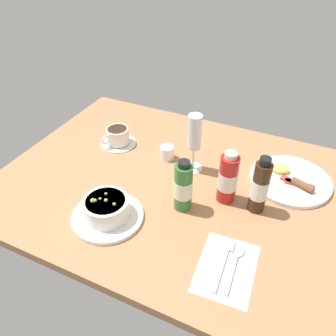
{
  "coord_description": "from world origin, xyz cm",
  "views": [
    {
      "loc": [
        34.97,
        -76.83,
        70.89
      ],
      "look_at": [
        -0.64,
        -1.01,
        5.78
      ],
      "focal_mm": 36.17,
      "sensor_mm": 36.0,
      "label": 1
    }
  ],
  "objects_px": {
    "cutlery_setting": "(227,266)",
    "sauce_bottle_green": "(183,187)",
    "sauce_bottle_brown": "(260,187)",
    "porridge_bowl": "(107,210)",
    "wine_glass": "(194,135)",
    "coffee_cup": "(118,137)",
    "creamer_jug": "(167,153)",
    "breakfast_plate": "(290,180)",
    "sauce_bottle_red": "(228,179)"
  },
  "relations": [
    {
      "from": "cutlery_setting",
      "to": "sauce_bottle_green",
      "type": "height_order",
      "value": "sauce_bottle_green"
    },
    {
      "from": "sauce_bottle_brown",
      "to": "porridge_bowl",
      "type": "bearing_deg",
      "value": -149.73
    },
    {
      "from": "wine_glass",
      "to": "sauce_bottle_green",
      "type": "height_order",
      "value": "wine_glass"
    },
    {
      "from": "coffee_cup",
      "to": "creamer_jug",
      "type": "height_order",
      "value": "coffee_cup"
    },
    {
      "from": "coffee_cup",
      "to": "sauce_bottle_green",
      "type": "distance_m",
      "value": 0.41
    },
    {
      "from": "coffee_cup",
      "to": "creamer_jug",
      "type": "distance_m",
      "value": 0.2
    },
    {
      "from": "coffee_cup",
      "to": "breakfast_plate",
      "type": "relative_size",
      "value": 0.51
    },
    {
      "from": "porridge_bowl",
      "to": "sauce_bottle_red",
      "type": "xyz_separation_m",
      "value": [
        0.28,
        0.22,
        0.05
      ]
    },
    {
      "from": "coffee_cup",
      "to": "wine_glass",
      "type": "distance_m",
      "value": 0.32
    },
    {
      "from": "breakfast_plate",
      "to": "cutlery_setting",
      "type": "bearing_deg",
      "value": -101.9
    },
    {
      "from": "sauce_bottle_red",
      "to": "porridge_bowl",
      "type": "bearing_deg",
      "value": -141.69
    },
    {
      "from": "coffee_cup",
      "to": "sauce_bottle_brown",
      "type": "bearing_deg",
      "value": -12.51
    },
    {
      "from": "creamer_jug",
      "to": "sauce_bottle_red",
      "type": "distance_m",
      "value": 0.28
    },
    {
      "from": "sauce_bottle_green",
      "to": "wine_glass",
      "type": "bearing_deg",
      "value": 102.91
    },
    {
      "from": "coffee_cup",
      "to": "creamer_jug",
      "type": "bearing_deg",
      "value": -1.26
    },
    {
      "from": "creamer_jug",
      "to": "sauce_bottle_green",
      "type": "xyz_separation_m",
      "value": [
        0.15,
        -0.2,
        0.05
      ]
    },
    {
      "from": "porridge_bowl",
      "to": "sauce_bottle_red",
      "type": "height_order",
      "value": "sauce_bottle_red"
    },
    {
      "from": "wine_glass",
      "to": "sauce_bottle_brown",
      "type": "relative_size",
      "value": 1.1
    },
    {
      "from": "creamer_jug",
      "to": "breakfast_plate",
      "type": "distance_m",
      "value": 0.42
    },
    {
      "from": "cutlery_setting",
      "to": "sauce_bottle_green",
      "type": "relative_size",
      "value": 1.22
    },
    {
      "from": "sauce_bottle_brown",
      "to": "sauce_bottle_red",
      "type": "relative_size",
      "value": 1.07
    },
    {
      "from": "wine_glass",
      "to": "sauce_bottle_green",
      "type": "xyz_separation_m",
      "value": [
        0.04,
        -0.19,
        -0.05
      ]
    },
    {
      "from": "cutlery_setting",
      "to": "breakfast_plate",
      "type": "height_order",
      "value": "breakfast_plate"
    },
    {
      "from": "creamer_jug",
      "to": "breakfast_plate",
      "type": "xyz_separation_m",
      "value": [
        0.42,
        0.05,
        -0.02
      ]
    },
    {
      "from": "porridge_bowl",
      "to": "wine_glass",
      "type": "relative_size",
      "value": 1.01
    },
    {
      "from": "porridge_bowl",
      "to": "breakfast_plate",
      "type": "distance_m",
      "value": 0.59
    },
    {
      "from": "coffee_cup",
      "to": "sauce_bottle_red",
      "type": "height_order",
      "value": "sauce_bottle_red"
    },
    {
      "from": "coffee_cup",
      "to": "sauce_bottle_green",
      "type": "xyz_separation_m",
      "value": [
        0.35,
        -0.21,
        0.05
      ]
    },
    {
      "from": "cutlery_setting",
      "to": "creamer_jug",
      "type": "xyz_separation_m",
      "value": [
        -0.33,
        0.35,
        0.02
      ]
    },
    {
      "from": "porridge_bowl",
      "to": "sauce_bottle_brown",
      "type": "distance_m",
      "value": 0.44
    },
    {
      "from": "porridge_bowl",
      "to": "coffee_cup",
      "type": "bearing_deg",
      "value": 117.24
    },
    {
      "from": "porridge_bowl",
      "to": "wine_glass",
      "type": "bearing_deg",
      "value": 67.47
    },
    {
      "from": "cutlery_setting",
      "to": "coffee_cup",
      "type": "height_order",
      "value": "coffee_cup"
    },
    {
      "from": "porridge_bowl",
      "to": "breakfast_plate",
      "type": "xyz_separation_m",
      "value": [
        0.45,
        0.39,
        -0.02
      ]
    },
    {
      "from": "sauce_bottle_green",
      "to": "coffee_cup",
      "type": "bearing_deg",
      "value": 149.63
    },
    {
      "from": "porridge_bowl",
      "to": "sauce_bottle_brown",
      "type": "xyz_separation_m",
      "value": [
        0.37,
        0.22,
        0.05
      ]
    },
    {
      "from": "sauce_bottle_green",
      "to": "sauce_bottle_brown",
      "type": "relative_size",
      "value": 0.91
    },
    {
      "from": "sauce_bottle_red",
      "to": "breakfast_plate",
      "type": "bearing_deg",
      "value": 45.04
    },
    {
      "from": "sauce_bottle_green",
      "to": "porridge_bowl",
      "type": "bearing_deg",
      "value": -142.56
    },
    {
      "from": "sauce_bottle_green",
      "to": "sauce_bottle_brown",
      "type": "distance_m",
      "value": 0.22
    },
    {
      "from": "wine_glass",
      "to": "sauce_bottle_red",
      "type": "relative_size",
      "value": 1.19
    },
    {
      "from": "porridge_bowl",
      "to": "sauce_bottle_brown",
      "type": "relative_size",
      "value": 1.11
    },
    {
      "from": "cutlery_setting",
      "to": "sauce_bottle_brown",
      "type": "distance_m",
      "value": 0.25
    },
    {
      "from": "cutlery_setting",
      "to": "wine_glass",
      "type": "relative_size",
      "value": 1.0
    },
    {
      "from": "wine_glass",
      "to": "coffee_cup",
      "type": "bearing_deg",
      "value": 176.38
    },
    {
      "from": "sauce_bottle_green",
      "to": "sauce_bottle_red",
      "type": "relative_size",
      "value": 0.97
    },
    {
      "from": "creamer_jug",
      "to": "wine_glass",
      "type": "bearing_deg",
      "value": -8.25
    },
    {
      "from": "breakfast_plate",
      "to": "porridge_bowl",
      "type": "bearing_deg",
      "value": -139.02
    },
    {
      "from": "coffee_cup",
      "to": "wine_glass",
      "type": "height_order",
      "value": "wine_glass"
    },
    {
      "from": "porridge_bowl",
      "to": "coffee_cup",
      "type": "relative_size",
      "value": 1.57
    }
  ]
}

